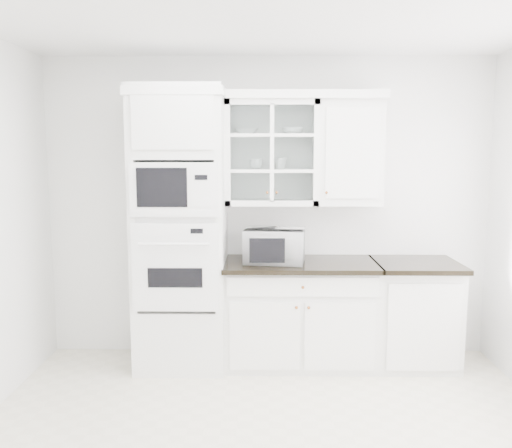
{
  "coord_description": "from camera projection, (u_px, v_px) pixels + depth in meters",
  "views": [
    {
      "loc": [
        -0.05,
        -3.16,
        1.88
      ],
      "look_at": [
        -0.1,
        1.05,
        1.3
      ],
      "focal_mm": 38.0,
      "sensor_mm": 36.0,
      "label": 1
    }
  ],
  "objects": [
    {
      "name": "upper_cabinet_glass",
      "position": [
        272.0,
        153.0,
        4.7
      ],
      "size": [
        0.8,
        0.33,
        0.9
      ],
      "color": "white",
      "rests_on": "room_shell"
    },
    {
      "name": "crown_molding",
      "position": [
        260.0,
        96.0,
        4.61
      ],
      "size": [
        2.14,
        0.38,
        0.07
      ],
      "primitive_type": "cube",
      "color": "white",
      "rests_on": "room_shell"
    },
    {
      "name": "upper_cabinet_solid",
      "position": [
        349.0,
        153.0,
        4.7
      ],
      "size": [
        0.55,
        0.33,
        0.9
      ],
      "primitive_type": "cube",
      "color": "white",
      "rests_on": "room_shell"
    },
    {
      "name": "base_cabinet_run",
      "position": [
        300.0,
        312.0,
        4.76
      ],
      "size": [
        1.32,
        0.67,
        0.92
      ],
      "color": "white",
      "rests_on": "ground"
    },
    {
      "name": "room_shell",
      "position": [
        270.0,
        165.0,
        3.57
      ],
      "size": [
        4.0,
        3.5,
        2.7
      ],
      "color": "white",
      "rests_on": "ground"
    },
    {
      "name": "cup_a",
      "position": [
        256.0,
        164.0,
        4.72
      ],
      "size": [
        0.12,
        0.12,
        0.09
      ],
      "primitive_type": "imported",
      "rotation": [
        0.0,
        0.0,
        -0.12
      ],
      "color": "white",
      "rests_on": "upper_cabinet_glass"
    },
    {
      "name": "countertop_microwave",
      "position": [
        275.0,
        245.0,
        4.64
      ],
      "size": [
        0.55,
        0.48,
        0.29
      ],
      "primitive_type": "imported",
      "rotation": [
        0.0,
        0.0,
        3.01
      ],
      "color": "white",
      "rests_on": "base_cabinet_run"
    },
    {
      "name": "oven_column",
      "position": [
        181.0,
        230.0,
        4.64
      ],
      "size": [
        0.76,
        0.68,
        2.4
      ],
      "color": "white",
      "rests_on": "ground"
    },
    {
      "name": "bowl_b",
      "position": [
        293.0,
        131.0,
        4.66
      ],
      "size": [
        0.19,
        0.19,
        0.06
      ],
      "primitive_type": "imported",
      "rotation": [
        0.0,
        0.0,
        -0.09
      ],
      "color": "white",
      "rests_on": "upper_cabinet_glass"
    },
    {
      "name": "cup_b",
      "position": [
        280.0,
        163.0,
        4.71
      ],
      "size": [
        0.14,
        0.14,
        0.1
      ],
      "primitive_type": "imported",
      "rotation": [
        0.0,
        0.0,
        0.31
      ],
      "color": "white",
      "rests_on": "upper_cabinet_glass"
    },
    {
      "name": "bowl_a",
      "position": [
        247.0,
        131.0,
        4.69
      ],
      "size": [
        0.22,
        0.22,
        0.05
      ],
      "primitive_type": "imported",
      "rotation": [
        0.0,
        0.0,
        -0.08
      ],
      "color": "white",
      "rests_on": "upper_cabinet_glass"
    },
    {
      "name": "extra_base_cabinet",
      "position": [
        414.0,
        313.0,
        4.74
      ],
      "size": [
        0.72,
        0.67,
        0.92
      ],
      "color": "white",
      "rests_on": "ground"
    }
  ]
}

